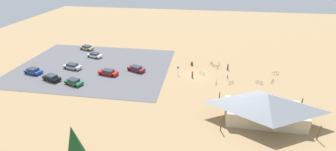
{
  "coord_description": "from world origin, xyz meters",
  "views": [
    {
      "loc": [
        -1.13,
        51.68,
        25.63
      ],
      "look_at": [
        6.33,
        3.16,
        1.2
      ],
      "focal_mm": 25.49,
      "sensor_mm": 36.0,
      "label": 1
    }
  ],
  "objects_px": {
    "car_red_back_corner": "(108,72)",
    "visitor_by_pavilion": "(192,74)",
    "bicycle_orange_trailside": "(219,63)",
    "bicycle_teal_edge_north": "(217,67)",
    "bicycle_silver_yard_right": "(202,73)",
    "bicycle_blue_lone_east": "(259,83)",
    "visitor_crossing_yard": "(228,66)",
    "bicycle_black_front_row": "(212,64)",
    "lot_sign": "(178,69)",
    "car_black_aisle_side": "(52,78)",
    "bicycle_purple_yard_front": "(228,77)",
    "car_blue_front_row": "(33,71)",
    "bike_pavilion": "(265,106)",
    "pine_far_east": "(75,145)",
    "car_maroon_by_curb": "(136,69)",
    "trash_bin": "(192,64)",
    "car_green_end_stall": "(74,82)",
    "bicycle_green_by_bin": "(276,73)",
    "bicycle_white_mid_cluster": "(272,81)",
    "bicycle_yellow_near_porch": "(231,83)",
    "car_white_second_row": "(95,55)",
    "bicycle_red_yard_center": "(216,82)",
    "car_silver_inner_stall": "(72,66)"
  },
  "relations": [
    {
      "from": "bicycle_green_by_bin",
      "to": "bicycle_blue_lone_east",
      "type": "relative_size",
      "value": 1.11
    },
    {
      "from": "bicycle_orange_trailside",
      "to": "car_black_aisle_side",
      "type": "height_order",
      "value": "car_black_aisle_side"
    },
    {
      "from": "lot_sign",
      "to": "visitor_crossing_yard",
      "type": "relative_size",
      "value": 1.3
    },
    {
      "from": "bicycle_white_mid_cluster",
      "to": "bicycle_yellow_near_porch",
      "type": "relative_size",
      "value": 1.11
    },
    {
      "from": "lot_sign",
      "to": "visitor_crossing_yard",
      "type": "xyz_separation_m",
      "value": [
        -12.14,
        -4.8,
        -0.53
      ]
    },
    {
      "from": "bicycle_teal_edge_north",
      "to": "visitor_crossing_yard",
      "type": "bearing_deg",
      "value": 167.06
    },
    {
      "from": "car_red_back_corner",
      "to": "visitor_crossing_yard",
      "type": "relative_size",
      "value": 2.97
    },
    {
      "from": "bicycle_red_yard_center",
      "to": "car_silver_inner_stall",
      "type": "distance_m",
      "value": 36.11
    },
    {
      "from": "bicycle_black_front_row",
      "to": "visitor_by_pavilion",
      "type": "relative_size",
      "value": 0.86
    },
    {
      "from": "bicycle_green_by_bin",
      "to": "car_blue_front_row",
      "type": "height_order",
      "value": "car_blue_front_row"
    },
    {
      "from": "bicycle_white_mid_cluster",
      "to": "bicycle_yellow_near_porch",
      "type": "bearing_deg",
      "value": 13.11
    },
    {
      "from": "trash_bin",
      "to": "car_maroon_by_curb",
      "type": "xyz_separation_m",
      "value": [
        13.52,
        5.81,
        0.28
      ]
    },
    {
      "from": "bicycle_teal_edge_north",
      "to": "car_black_aisle_side",
      "type": "distance_m",
      "value": 40.0
    },
    {
      "from": "bicycle_silver_yard_right",
      "to": "bicycle_red_yard_center",
      "type": "xyz_separation_m",
      "value": [
        -3.18,
        4.1,
        0.02
      ]
    },
    {
      "from": "bicycle_black_front_row",
      "to": "bicycle_silver_yard_right",
      "type": "bearing_deg",
      "value": 68.02
    },
    {
      "from": "car_white_second_row",
      "to": "car_red_back_corner",
      "type": "relative_size",
      "value": 0.91
    },
    {
      "from": "bicycle_blue_lone_east",
      "to": "visitor_by_pavilion",
      "type": "relative_size",
      "value": 0.89
    },
    {
      "from": "bicycle_white_mid_cluster",
      "to": "car_maroon_by_curb",
      "type": "distance_m",
      "value": 32.28
    },
    {
      "from": "trash_bin",
      "to": "car_red_back_corner",
      "type": "height_order",
      "value": "car_red_back_corner"
    },
    {
      "from": "car_white_second_row",
      "to": "visitor_crossing_yard",
      "type": "height_order",
      "value": "visitor_crossing_yard"
    },
    {
      "from": "bicycle_silver_yard_right",
      "to": "bicycle_blue_lone_east",
      "type": "bearing_deg",
      "value": 167.86
    },
    {
      "from": "car_red_back_corner",
      "to": "visitor_by_pavilion",
      "type": "distance_m",
      "value": 20.26
    },
    {
      "from": "bicycle_orange_trailside",
      "to": "bicycle_teal_edge_north",
      "type": "bearing_deg",
      "value": 72.8
    },
    {
      "from": "bicycle_blue_lone_east",
      "to": "bicycle_purple_yard_front",
      "type": "distance_m",
      "value": 7.11
    },
    {
      "from": "car_black_aisle_side",
      "to": "visitor_by_pavilion",
      "type": "bearing_deg",
      "value": -168.38
    },
    {
      "from": "bicycle_green_by_bin",
      "to": "car_red_back_corner",
      "type": "xyz_separation_m",
      "value": [
        40.1,
        6.38,
        0.33
      ]
    },
    {
      "from": "bicycle_red_yard_center",
      "to": "car_blue_front_row",
      "type": "distance_m",
      "value": 44.09
    },
    {
      "from": "car_blue_front_row",
      "to": "car_red_back_corner",
      "type": "bearing_deg",
      "value": -173.44
    },
    {
      "from": "bicycle_black_front_row",
      "to": "visitor_crossing_yard",
      "type": "distance_m",
      "value": 4.43
    },
    {
      "from": "lot_sign",
      "to": "car_red_back_corner",
      "type": "relative_size",
      "value": 0.44
    },
    {
      "from": "bicycle_orange_trailside",
      "to": "bicycle_purple_yard_front",
      "type": "bearing_deg",
      "value": 102.13
    },
    {
      "from": "lot_sign",
      "to": "car_green_end_stall",
      "type": "height_order",
      "value": "lot_sign"
    },
    {
      "from": "visitor_crossing_yard",
      "to": "car_white_second_row",
      "type": "bearing_deg",
      "value": -4.28
    },
    {
      "from": "bicycle_silver_yard_right",
      "to": "lot_sign",
      "type": "bearing_deg",
      "value": 8.52
    },
    {
      "from": "bicycle_teal_edge_north",
      "to": "bicycle_purple_yard_front",
      "type": "relative_size",
      "value": 0.74
    },
    {
      "from": "pine_far_east",
      "to": "visitor_by_pavilion",
      "type": "height_order",
      "value": "pine_far_east"
    },
    {
      "from": "visitor_crossing_yard",
      "to": "car_blue_front_row",
      "type": "bearing_deg",
      "value": 11.43
    },
    {
      "from": "bicycle_black_front_row",
      "to": "bicycle_purple_yard_front",
      "type": "bearing_deg",
      "value": 116.04
    },
    {
      "from": "bicycle_black_front_row",
      "to": "visitor_by_pavilion",
      "type": "xyz_separation_m",
      "value": [
        4.77,
        7.79,
        0.54
      ]
    },
    {
      "from": "pine_far_east",
      "to": "bicycle_green_by_bin",
      "type": "bearing_deg",
      "value": -132.16
    },
    {
      "from": "bicycle_red_yard_center",
      "to": "visitor_crossing_yard",
      "type": "bearing_deg",
      "value": -111.15
    },
    {
      "from": "bike_pavilion",
      "to": "bicycle_teal_edge_north",
      "type": "distance_m",
      "value": 22.4
    },
    {
      "from": "bike_pavilion",
      "to": "car_maroon_by_curb",
      "type": "distance_m",
      "value": 31.69
    },
    {
      "from": "bicycle_white_mid_cluster",
      "to": "car_blue_front_row",
      "type": "bearing_deg",
      "value": 4.03
    },
    {
      "from": "bike_pavilion",
      "to": "visitor_crossing_yard",
      "type": "xyz_separation_m",
      "value": [
        4.6,
        -20.38,
        -2.06
      ]
    },
    {
      "from": "bicycle_teal_edge_north",
      "to": "car_maroon_by_curb",
      "type": "distance_m",
      "value": 20.56
    },
    {
      "from": "lot_sign",
      "to": "bicycle_green_by_bin",
      "type": "xyz_separation_m",
      "value": [
        -23.47,
        -3.76,
        -1.03
      ]
    },
    {
      "from": "bicycle_black_front_row",
      "to": "car_red_back_corner",
      "type": "bearing_deg",
      "value": 20.98
    },
    {
      "from": "lot_sign",
      "to": "car_black_aisle_side",
      "type": "height_order",
      "value": "lot_sign"
    },
    {
      "from": "car_green_end_stall",
      "to": "bicycle_teal_edge_north",
      "type": "bearing_deg",
      "value": -156.53
    }
  ]
}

